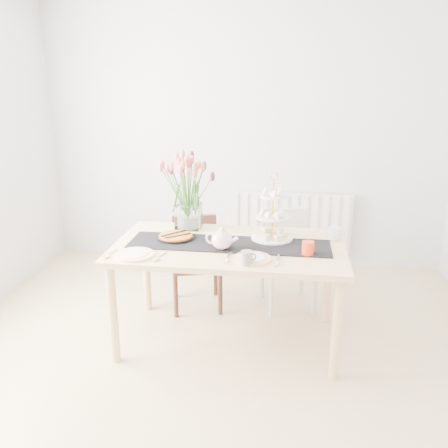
# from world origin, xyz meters

# --- Properties ---
(room_shell) EXTENTS (4.50, 4.50, 4.50)m
(room_shell) POSITION_xyz_m (0.00, 0.00, 1.30)
(room_shell) COLOR tan
(room_shell) RESTS_ON ground
(radiator) EXTENTS (1.20, 0.08, 0.60)m
(radiator) POSITION_xyz_m (0.50, 2.19, 0.45)
(radiator) COLOR white
(radiator) RESTS_ON room_shell
(dining_table) EXTENTS (1.60, 0.90, 0.75)m
(dining_table) POSITION_xyz_m (0.07, 0.63, 0.67)
(dining_table) COLOR tan
(dining_table) RESTS_ON ground
(chair_brown) EXTENTS (0.48, 0.48, 0.75)m
(chair_brown) POSITION_xyz_m (-0.29, 1.20, 0.43)
(chair_brown) COLOR #331912
(chair_brown) RESTS_ON ground
(chair_white) EXTENTS (0.49, 0.49, 0.81)m
(chair_white) POSITION_xyz_m (0.47, 1.32, 0.47)
(chair_white) COLOR silver
(chair_white) RESTS_ON ground
(table_runner) EXTENTS (1.40, 0.35, 0.01)m
(table_runner) POSITION_xyz_m (0.07, 0.63, 0.75)
(table_runner) COLOR black
(table_runner) RESTS_ON dining_table
(tulip_vase) EXTENTS (0.67, 0.67, 0.58)m
(tulip_vase) POSITION_xyz_m (-0.29, 0.97, 1.12)
(tulip_vase) COLOR silver
(tulip_vase) RESTS_ON dining_table
(cake_stand) EXTENTS (0.30, 0.30, 0.44)m
(cake_stand) POSITION_xyz_m (0.36, 0.78, 0.88)
(cake_stand) COLOR gold
(cake_stand) RESTS_ON dining_table
(teapot) EXTENTS (0.27, 0.24, 0.15)m
(teapot) POSITION_xyz_m (0.03, 0.52, 0.82)
(teapot) COLOR white
(teapot) RESTS_ON dining_table
(cream_jug) EXTENTS (0.11, 0.11, 0.09)m
(cream_jug) POSITION_xyz_m (0.80, 0.84, 0.80)
(cream_jug) COLOR silver
(cream_jug) RESTS_ON dining_table
(tart_tin) EXTENTS (0.27, 0.27, 0.03)m
(tart_tin) POSITION_xyz_m (-0.33, 0.69, 0.77)
(tart_tin) COLOR black
(tart_tin) RESTS_ON dining_table
(mug_grey) EXTENTS (0.10, 0.10, 0.09)m
(mug_grey) POSITION_xyz_m (0.22, 0.28, 0.79)
(mug_grey) COLOR slate
(mug_grey) RESTS_ON dining_table
(mug_orange) EXTENTS (0.11, 0.11, 0.10)m
(mug_orange) POSITION_xyz_m (0.60, 0.50, 0.80)
(mug_orange) COLOR red
(mug_orange) RESTS_ON dining_table
(plate_left) EXTENTS (0.33, 0.33, 0.01)m
(plate_left) POSITION_xyz_m (-0.52, 0.34, 0.76)
(plate_left) COLOR white
(plate_left) RESTS_ON dining_table
(plate_right) EXTENTS (0.27, 0.27, 0.01)m
(plate_right) POSITION_xyz_m (0.25, 0.37, 0.76)
(plate_right) COLOR white
(plate_right) RESTS_ON dining_table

